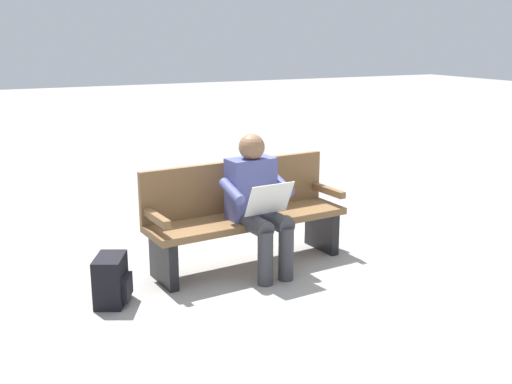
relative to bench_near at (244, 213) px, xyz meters
name	(u,v)px	position (x,y,z in m)	size (l,w,h in m)	color
ground_plane	(248,265)	(-0.01, 0.07, -0.46)	(40.00, 40.00, 0.00)	gray
bench_near	(244,213)	(0.00, 0.00, 0.00)	(1.83, 0.62, 0.90)	brown
person_seated	(258,200)	(-0.02, 0.23, 0.17)	(0.59, 0.60, 1.18)	#474C84
backpack	(112,280)	(1.26, 0.33, -0.28)	(0.34, 0.38, 0.37)	black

